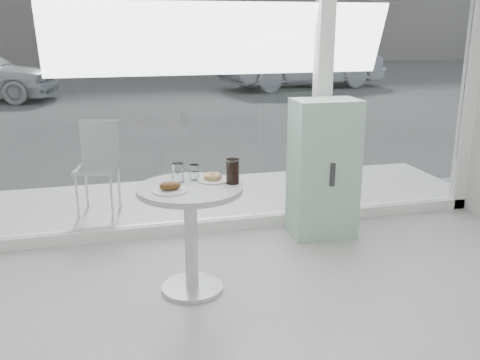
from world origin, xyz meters
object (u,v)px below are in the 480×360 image
object	(u,v)px
car_silver	(302,60)
plate_donut	(213,178)
water_tumbler_b	(194,173)
cola_glass	(233,172)
patio_chair	(98,161)
plate_fritter	(171,188)
main_table	(190,217)
water_tumbler_a	(178,174)
mint_cabinet	(323,169)

from	to	relation	value
car_silver	plate_donut	size ratio (longest dim) A/B	21.79
water_tumbler_b	cola_glass	bearing A→B (deg)	-33.22
plate_donut	patio_chair	bearing A→B (deg)	115.29
plate_fritter	plate_donut	bearing A→B (deg)	28.85
main_table	plate_fritter	size ratio (longest dim) A/B	3.32
water_tumbler_a	water_tumbler_b	xyz separation A→B (m)	(0.12, 0.03, -0.01)
main_table	plate_fritter	bearing A→B (deg)	-149.42
main_table	car_silver	world-z (taller)	car_silver
water_tumbler_b	water_tumbler_a	bearing A→B (deg)	-164.50
patio_chair	car_silver	distance (m)	11.50
main_table	mint_cabinet	bearing A→B (deg)	30.49
water_tumbler_a	mint_cabinet	bearing A→B (deg)	25.26
patio_chair	mint_cabinet	bearing A→B (deg)	-13.29
cola_glass	patio_chair	bearing A→B (deg)	117.22
mint_cabinet	patio_chair	bearing A→B (deg)	153.38
water_tumbler_a	plate_fritter	bearing A→B (deg)	-110.49
water_tumbler_b	plate_donut	bearing A→B (deg)	-27.26
cola_glass	main_table	bearing A→B (deg)	179.76
patio_chair	water_tumbler_a	distance (m)	1.76
main_table	water_tumbler_b	bearing A→B (deg)	69.61
patio_chair	water_tumbler_a	world-z (taller)	patio_chair
main_table	plate_fritter	distance (m)	0.29
patio_chair	water_tumbler_b	size ratio (longest dim) A/B	8.17
car_silver	water_tumbler_b	world-z (taller)	car_silver
main_table	mint_cabinet	xyz separation A→B (m)	(1.30, 0.77, 0.06)
mint_cabinet	plate_fritter	size ratio (longest dim) A/B	5.24
patio_chair	cola_glass	size ratio (longest dim) A/B	5.15
plate_donut	water_tumbler_b	world-z (taller)	water_tumbler_b
plate_donut	cola_glass	size ratio (longest dim) A/B	1.29
patio_chair	car_silver	size ratio (longest dim) A/B	0.18
patio_chair	cola_glass	xyz separation A→B (m)	(0.91, -1.77, 0.30)
plate_fritter	water_tumbler_a	xyz separation A→B (m)	(0.08, 0.20, 0.03)
water_tumbler_a	cola_glass	xyz separation A→B (m)	(0.36, -0.12, 0.02)
main_table	car_silver	size ratio (longest dim) A/B	0.16
water_tumbler_b	cola_glass	world-z (taller)	cola_glass
main_table	water_tumbler_a	bearing A→B (deg)	116.26
car_silver	cola_glass	size ratio (longest dim) A/B	28.16
patio_chair	car_silver	bearing A→B (deg)	73.87
water_tumbler_a	cola_glass	bearing A→B (deg)	-19.11
water_tumbler_a	patio_chair	bearing A→B (deg)	108.51
plate_fritter	water_tumbler_b	distance (m)	0.31
plate_fritter	cola_glass	world-z (taller)	cola_glass
car_silver	plate_donut	distance (m)	12.63
patio_chair	water_tumbler_b	xyz separation A→B (m)	(0.67, -1.61, 0.27)
mint_cabinet	patio_chair	world-z (taller)	mint_cabinet
mint_cabinet	plate_fritter	world-z (taller)	mint_cabinet
patio_chair	plate_donut	world-z (taller)	patio_chair
plate_fritter	cola_glass	xyz separation A→B (m)	(0.44, 0.08, 0.06)
mint_cabinet	water_tumbler_b	size ratio (longest dim) A/B	11.21
water_tumbler_b	cola_glass	size ratio (longest dim) A/B	0.63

